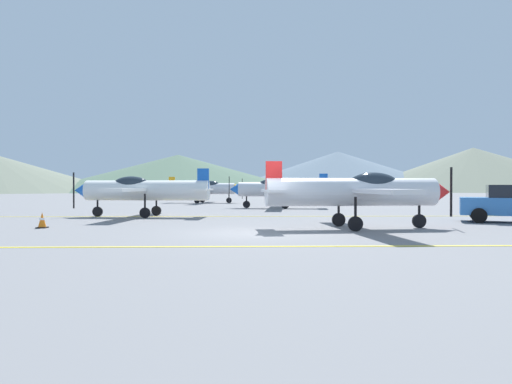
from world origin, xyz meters
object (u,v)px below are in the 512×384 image
Objects in this scene: airplane_far at (279,189)px; airplane_back at (205,188)px; airplane_near at (359,191)px; traffic_cone_front at (42,220)px; airplane_mid at (142,190)px.

airplane_back is at bearing 120.08° from airplane_far.
traffic_cone_front is (-11.75, 0.57, -1.10)m from airplane_near.
airplane_far is at bearing 57.60° from traffic_cone_front.
traffic_cone_front is (-2.33, -6.44, -1.10)m from airplane_mid.
airplane_near is 1.00× the size of airplane_far.
airplane_near is 1.00× the size of airplane_mid.
airplane_near is at bearing -2.76° from traffic_cone_front.
airplane_mid is 20.12m from airplane_back.
airplane_back is (-7.89, 27.06, 0.00)m from airplane_near.
traffic_cone_front is (-10.04, -15.82, -1.10)m from airplane_far.
airplane_back is (1.53, 20.06, 0.00)m from airplane_mid.
traffic_cone_front is (-3.86, -26.50, -1.10)m from airplane_back.
airplane_far is at bearing 50.59° from airplane_mid.
airplane_near and airplane_mid have the same top height.
traffic_cone_front is at bearing 177.24° from airplane_near.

